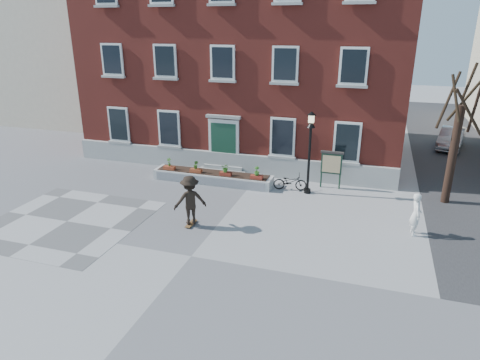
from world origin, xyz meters
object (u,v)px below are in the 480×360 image
(parked_car, at_px, (452,138))
(skateboarder, at_px, (190,200))
(notice_board, at_px, (331,164))
(bicycle, at_px, (290,182))
(bystander, at_px, (416,214))
(lamp_post, at_px, (310,142))

(parked_car, height_order, skateboarder, skateboarder)
(notice_board, bearing_deg, bicycle, -154.68)
(bystander, bearing_deg, lamp_post, 46.54)
(bicycle, relative_size, bystander, 0.95)
(bicycle, xyz_separation_m, lamp_post, (0.87, -0.13, 2.12))
(parked_car, relative_size, skateboarder, 1.91)
(bicycle, relative_size, parked_car, 0.40)
(bystander, height_order, lamp_post, lamp_post)
(bystander, relative_size, skateboarder, 0.81)
(bicycle, bearing_deg, notice_board, -74.43)
(parked_car, bearing_deg, bicycle, -115.30)
(parked_car, distance_m, bystander, 14.11)
(parked_car, relative_size, lamp_post, 1.01)
(bicycle, bearing_deg, lamp_post, -108.48)
(lamp_post, bearing_deg, skateboarder, -128.27)
(bystander, xyz_separation_m, lamp_post, (-4.60, 3.04, 1.70))
(skateboarder, bearing_deg, bystander, 12.50)
(bicycle, distance_m, lamp_post, 2.30)
(bystander, distance_m, notice_board, 5.45)
(lamp_post, distance_m, notice_board, 1.88)
(parked_car, bearing_deg, notice_board, -110.97)
(bicycle, relative_size, skateboarder, 0.77)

